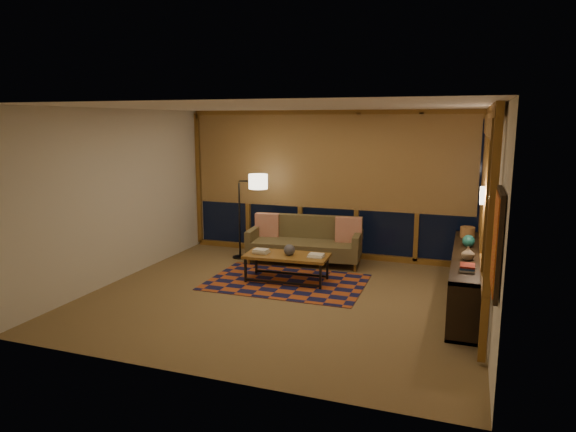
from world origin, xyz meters
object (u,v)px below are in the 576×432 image
(coffee_table, at_px, (287,268))
(bookshelf, at_px, (466,278))
(floor_lamp, at_px, (239,216))
(sofa, at_px, (305,241))

(coffee_table, bearing_deg, bookshelf, -5.25)
(floor_lamp, bearing_deg, sofa, -5.08)
(floor_lamp, distance_m, bookshelf, 4.17)
(sofa, relative_size, floor_lamp, 1.25)
(floor_lamp, xyz_separation_m, bookshelf, (3.98, -1.15, -0.42))
(coffee_table, height_order, bookshelf, bookshelf)
(sofa, xyz_separation_m, bookshelf, (2.74, -1.20, -0.04))
(bookshelf, bearing_deg, sofa, 156.42)
(sofa, xyz_separation_m, coffee_table, (0.06, -1.11, -0.19))
(bookshelf, bearing_deg, floor_lamp, 163.89)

